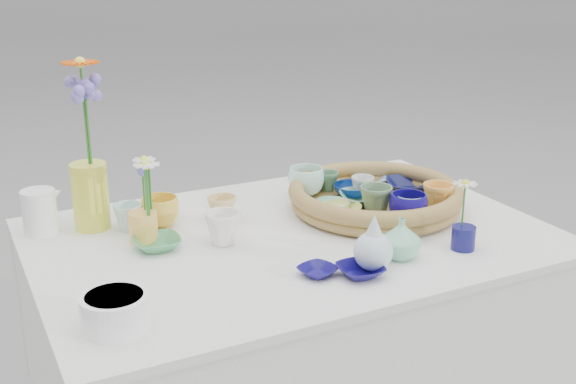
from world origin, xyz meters
name	(u,v)px	position (x,y,z in m)	size (l,w,h in m)	color
wicker_tray	(375,197)	(0.28, 0.05, 0.80)	(0.47, 0.47, 0.08)	olive
tray_ceramic_0	(353,190)	(0.26, 0.13, 0.80)	(0.11, 0.11, 0.03)	navy
tray_ceramic_1	(409,186)	(0.43, 0.10, 0.80)	(0.13, 0.13, 0.03)	#0B0F3E
tray_ceramic_2	(438,198)	(0.40, -0.07, 0.82)	(0.08, 0.08, 0.08)	#EEA646
tray_ceramic_3	(364,199)	(0.25, 0.06, 0.80)	(0.13, 0.13, 0.03)	slate
tray_ceramic_4	(376,201)	(0.23, -0.02, 0.82)	(0.09, 0.09, 0.08)	#5F825C
tray_ceramic_5	(332,207)	(0.14, 0.05, 0.80)	(0.09, 0.09, 0.03)	#9EE8D6
tray_ceramic_6	(306,181)	(0.15, 0.20, 0.82)	(0.10, 0.10, 0.08)	#BDFBF2
tray_ceramic_7	(362,187)	(0.28, 0.12, 0.81)	(0.06, 0.06, 0.06)	silver
tray_ceramic_8	(372,180)	(0.37, 0.20, 0.79)	(0.09, 0.09, 0.02)	#94B4DB
tray_ceramic_9	(408,208)	(0.28, -0.10, 0.82)	(0.10, 0.10, 0.08)	#130971
tray_ceramic_10	(342,211)	(0.15, 0.01, 0.80)	(0.10, 0.10, 0.03)	#E9DF76
tray_ceramic_11	(409,205)	(0.31, -0.07, 0.81)	(0.07, 0.07, 0.06)	#91C4AF
tray_ceramic_12	(328,181)	(0.22, 0.21, 0.81)	(0.06, 0.06, 0.06)	#4D7F5A
loose_ceramic_0	(160,211)	(-0.28, 0.20, 0.80)	(0.10, 0.10, 0.08)	yellow
loose_ceramic_1	(222,209)	(-0.12, 0.15, 0.80)	(0.08, 0.08, 0.07)	#E7C77E
loose_ceramic_2	(157,243)	(-0.33, 0.06, 0.78)	(0.11, 0.11, 0.03)	#46995F
loose_ceramic_3	(223,228)	(-0.18, 0.02, 0.81)	(0.09, 0.09, 0.08)	white
loose_ceramic_4	(318,271)	(-0.06, -0.24, 0.77)	(0.08, 0.08, 0.02)	#120C5B
loose_ceramic_5	(128,217)	(-0.36, 0.21, 0.80)	(0.07, 0.07, 0.07)	silver
loose_ceramic_6	(360,271)	(0.03, -0.28, 0.78)	(0.10, 0.10, 0.02)	#100A55
fluted_bowl	(115,311)	(-0.51, -0.27, 0.80)	(0.13, 0.13, 0.07)	white
bud_vase_paleblue	(374,241)	(0.07, -0.27, 0.83)	(0.09, 0.09, 0.14)	silver
bud_vase_seafoam	(401,238)	(0.16, -0.24, 0.81)	(0.09, 0.09, 0.10)	#7ECAA5
bud_vase_cobalt	(463,238)	(0.32, -0.27, 0.79)	(0.06, 0.06, 0.06)	#121155
single_daisy	(464,204)	(0.33, -0.25, 0.87)	(0.07, 0.07, 0.12)	white
tall_vase_yellow	(90,196)	(-0.44, 0.27, 0.85)	(0.09, 0.09, 0.17)	yellow
gerbera	(85,114)	(-0.43, 0.26, 1.06)	(0.10, 0.10, 0.27)	#FF4F00
hydrangea	(88,128)	(-0.43, 0.26, 1.03)	(0.07, 0.07, 0.26)	#715CC5
white_pitcher	(40,212)	(-0.56, 0.29, 0.82)	(0.12, 0.08, 0.11)	white
daisy_cup	(143,227)	(-0.34, 0.12, 0.80)	(0.07, 0.07, 0.07)	#FFBC4F
daisy_posy	(144,180)	(-0.34, 0.11, 0.92)	(0.08, 0.08, 0.16)	white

